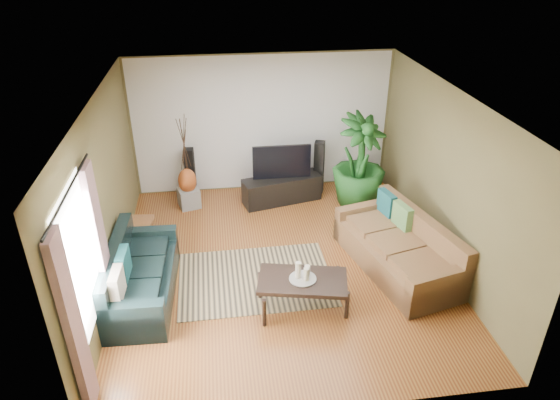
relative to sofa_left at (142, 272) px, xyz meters
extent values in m
plane|color=brown|center=(2.05, 0.51, -0.42)|extent=(5.50, 5.50, 0.00)
plane|color=white|center=(2.05, 0.51, 2.28)|extent=(5.50, 5.50, 0.00)
plane|color=brown|center=(2.05, 3.26, 0.93)|extent=(5.00, 0.00, 5.00)
plane|color=brown|center=(2.05, -2.24, 0.93)|extent=(5.00, 0.00, 5.00)
plane|color=brown|center=(-0.45, 0.51, 0.92)|extent=(0.00, 5.50, 5.50)
plane|color=brown|center=(4.55, 0.51, 0.92)|extent=(0.00, 5.50, 5.50)
plane|color=white|center=(2.05, 3.25, 0.93)|extent=(4.90, 0.00, 4.90)
plane|color=white|center=(-0.43, -1.09, 0.97)|extent=(0.00, 1.80, 1.80)
cube|color=gray|center=(-0.38, -1.84, 0.72)|extent=(0.08, 0.35, 2.20)
cube|color=gray|center=(-0.38, -0.34, 0.72)|extent=(0.08, 0.35, 2.20)
cylinder|color=black|center=(-0.38, -1.09, 1.87)|extent=(0.03, 1.90, 0.03)
cube|color=black|center=(0.00, 0.00, 0.00)|extent=(0.91, 1.97, 0.85)
cube|color=brown|center=(3.79, 0.20, 0.00)|extent=(1.51, 2.39, 0.85)
cube|color=tan|center=(1.61, 0.19, -0.42)|extent=(2.31, 1.65, 0.01)
cube|color=black|center=(2.20, -0.54, -0.18)|extent=(1.31, 0.89, 0.49)
cylinder|color=#989893|center=(2.20, -0.54, 0.07)|extent=(0.37, 0.37, 0.02)
cylinder|color=#EEE3C9|center=(2.14, -0.51, 0.20)|extent=(0.08, 0.08, 0.24)
cylinder|color=beige|center=(2.24, -0.58, 0.17)|extent=(0.08, 0.08, 0.19)
cylinder|color=silver|center=(2.27, -0.48, 0.16)|extent=(0.08, 0.08, 0.15)
cube|color=black|center=(2.34, 2.59, -0.18)|extent=(1.56, 0.78, 0.50)
cube|color=black|center=(2.34, 2.61, 0.40)|extent=(1.10, 0.06, 0.65)
cube|color=black|center=(0.61, 3.01, 0.08)|extent=(0.20, 0.22, 1.01)
cube|color=black|center=(3.12, 2.90, 0.11)|extent=(0.25, 0.26, 1.06)
imported|color=#1A501C|center=(3.75, 2.31, 0.45)|extent=(1.36, 1.36, 1.75)
cylinder|color=black|center=(3.75, 2.31, -0.30)|extent=(0.32, 0.32, 0.25)
cube|color=gray|center=(0.57, 2.61, -0.24)|extent=(0.46, 0.46, 0.37)
ellipsoid|color=#95431B|center=(0.57, 2.61, 0.12)|extent=(0.34, 0.34, 0.48)
cube|color=brown|center=(-0.20, 1.36, -0.19)|extent=(0.48, 0.48, 0.47)
camera|label=1|loc=(1.17, -5.86, 4.22)|focal=32.00mm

